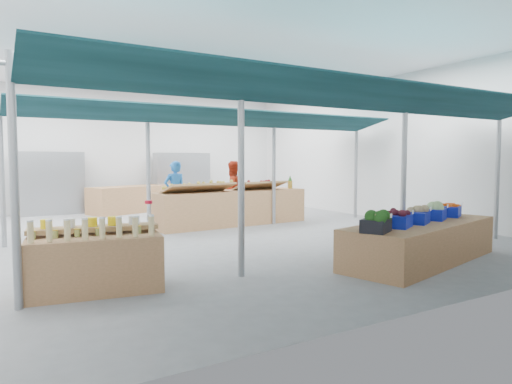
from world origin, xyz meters
TOP-DOWN VIEW (x-y plane):
  - floor at (0.00, 0.00)m, footprint 13.00×13.00m
  - hall at (0.00, 1.44)m, footprint 13.00×13.00m
  - pole_grid at (0.75, -1.75)m, footprint 10.00×4.60m
  - awnings at (0.75, -1.75)m, footprint 9.50×7.08m
  - back_shelving_left at (-2.50, 6.00)m, footprint 2.00×0.50m
  - back_shelving_right at (2.00, 6.00)m, footprint 2.00×0.50m
  - bottle_shelf at (-3.06, -3.71)m, footprint 1.79×1.27m
  - veg_counter at (2.16, -4.72)m, footprint 3.71×2.00m
  - fruit_counter at (1.44, 0.97)m, footprint 4.39×1.33m
  - far_counter at (0.88, 5.70)m, footprint 4.95×2.67m
  - crate_stack at (2.61, -3.93)m, footprint 0.63×0.55m
  - vendor_left at (0.24, 2.07)m, footprint 0.66×0.46m
  - vendor_right at (2.04, 2.07)m, footprint 0.88×0.71m
  - crate_broccoli at (0.69, -5.09)m, footprint 0.61×0.54m
  - crate_beets at (1.35, -4.92)m, footprint 0.61×0.54m
  - crate_celeriac at (1.97, -4.76)m, footprint 0.61×0.54m
  - crate_cabbage at (2.64, -4.60)m, footprint 0.61×0.54m
  - crate_carrots at (3.30, -4.43)m, footprint 0.61×0.54m
  - sparrow at (0.57, -5.24)m, footprint 0.12×0.09m
  - pole_ribbon at (-2.10, -3.01)m, footprint 0.12×0.12m
  - apple_heap_yellow at (0.42, 0.80)m, footprint 1.98×0.96m
  - apple_heap_red at (2.32, 0.93)m, footprint 1.58×0.90m
  - pineapple at (3.40, 1.01)m, footprint 0.14×0.14m

SIDE VIEW (x-z plane):
  - floor at x=0.00m, z-range 0.00..0.00m
  - crate_stack at x=2.61m, z-range 0.00..0.64m
  - veg_counter at x=2.16m, z-range 0.00..0.69m
  - bottle_shelf at x=-3.06m, z-range -0.10..0.93m
  - far_counter at x=0.88m, z-range 0.00..0.89m
  - fruit_counter at x=1.44m, z-range 0.00..0.93m
  - crate_carrots at x=3.30m, z-range 0.65..0.94m
  - crate_beets at x=1.35m, z-range 0.67..0.96m
  - crate_celeriac at x=1.97m, z-range 0.67..0.99m
  - crate_broccoli at x=0.69m, z-range 0.67..1.02m
  - crate_cabbage at x=2.64m, z-range 0.67..1.02m
  - vendor_left at x=0.24m, z-range 0.00..1.73m
  - vendor_right at x=2.04m, z-range 0.00..1.73m
  - sparrow at x=0.57m, z-range 0.88..0.99m
  - back_shelving_left at x=-2.50m, z-range 0.00..2.00m
  - back_shelving_right at x=2.00m, z-range 0.00..2.00m
  - pole_ribbon at x=-2.10m, z-range 0.94..1.22m
  - apple_heap_yellow at x=0.42m, z-range 0.96..1.23m
  - apple_heap_red at x=2.32m, z-range 0.96..1.23m
  - pineapple at x=3.40m, z-range 0.91..1.30m
  - pole_grid at x=0.75m, z-range 0.31..3.31m
  - hall at x=0.00m, z-range -3.85..9.15m
  - awnings at x=0.75m, z-range 2.63..2.93m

